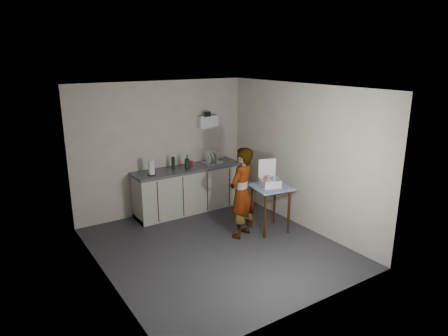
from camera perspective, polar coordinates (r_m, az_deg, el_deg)
ground at (r=6.73m, az=-1.07°, el=-11.24°), size 4.00×4.00×0.00m
wall_back at (r=7.95m, az=-8.78°, el=2.84°), size 3.60×0.02×2.60m
wall_right at (r=7.32m, az=10.83°, el=1.62°), size 0.02×4.00×2.60m
wall_left at (r=5.55m, az=-17.01°, el=-3.39°), size 0.02×4.00×2.60m
ceiling at (r=6.01m, az=-1.20°, el=11.38°), size 3.60×4.00×0.01m
kitchen_counter at (r=8.11m, az=-5.10°, el=-3.20°), size 2.24×0.62×0.91m
wall_shelf at (r=8.26m, az=-2.36°, el=6.66°), size 0.42×0.18×0.37m
side_table at (r=7.11m, az=6.68°, el=-3.43°), size 0.74×0.74×0.84m
standing_man at (r=6.84m, az=2.55°, el=-3.56°), size 0.68×0.58×1.59m
soap_bottle at (r=7.80m, az=-5.28°, el=0.82°), size 0.13×0.13×0.28m
soda_can at (r=7.99m, az=-4.69°, el=0.63°), size 0.07×0.07×0.13m
dark_bottle at (r=7.85m, az=-7.27°, el=0.72°), size 0.07×0.07×0.24m
paper_towel at (r=7.51m, az=-10.32°, el=-0.00°), size 0.16×0.16×0.28m
dish_rack at (r=8.24m, az=-1.78°, el=1.16°), size 0.40×0.30×0.28m
bakery_box at (r=7.05m, az=6.54°, el=-1.77°), size 0.41×0.42×0.45m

